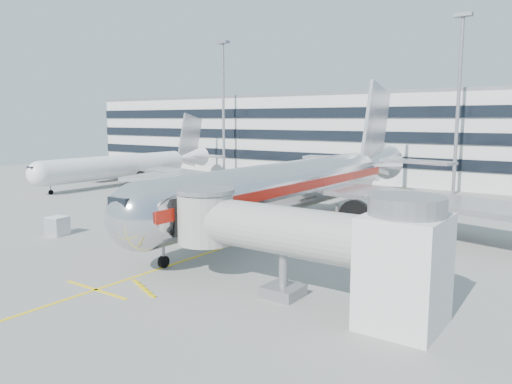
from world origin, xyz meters
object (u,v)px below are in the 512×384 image
Objects in this scene: ramp_worker at (155,222)px; cargo_container_front at (57,226)px; main_jet at (300,183)px; baggage_tug at (160,222)px; cargo_container_left at (128,215)px; belt_loader at (174,229)px; cargo_container_right at (162,215)px.

cargo_container_front is at bearing 179.25° from ramp_worker.
cargo_container_front is (-15.84, -18.16, -3.35)m from main_jet.
baggage_tug reaches higher than cargo_container_left.
main_jet is 15.35× the size of baggage_tug.
cargo_container_front is (-9.17, -6.19, 0.27)m from belt_loader.
baggage_tug is at bearing -46.83° from cargo_container_right.
belt_loader is at bearing -11.69° from cargo_container_left.
cargo_container_left is 3.83m from cargo_container_right.
main_jet reaches higher than baggage_tug.
ramp_worker is at bearing 49.59° from cargo_container_front.
baggage_tug is 1.02m from ramp_worker.
ramp_worker is (1.89, -2.84, -0.09)m from cargo_container_right.
cargo_container_front is at bearing -94.21° from cargo_container_left.
baggage_tug is 4.20m from cargo_container_right.
belt_loader is at bearing -34.34° from cargo_container_right.
cargo_container_left is (-15.26, -10.20, -3.46)m from main_jet.
baggage_tug is 6.40m from cargo_container_left.
baggage_tug reaches higher than cargo_container_front.
main_jet reaches higher than cargo_container_right.
main_jet is at bearing 35.38° from cargo_container_right.
main_jet reaches higher than cargo_container_front.
baggage_tug is 1.84× the size of cargo_container_left.
belt_loader is at bearing -62.37° from ramp_worker.
cargo_container_right is at bearing 145.66° from belt_loader.
baggage_tug is at bearing 168.26° from belt_loader.
baggage_tug is at bearing -63.02° from ramp_worker.
cargo_container_left is 0.88× the size of cargo_container_right.
cargo_container_right is 1.10× the size of cargo_container_front.
main_jet is 18.67m from cargo_container_left.
cargo_container_right is at bearing 27.59° from cargo_container_left.
ramp_worker is at bearing -131.51° from main_jet.
cargo_container_right reaches higher than cargo_container_left.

